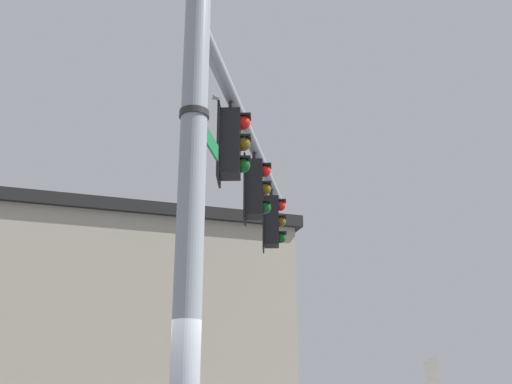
{
  "coord_description": "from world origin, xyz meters",
  "views": [
    {
      "loc": [
        6.84,
        0.92,
        1.49
      ],
      "look_at": [
        -4.14,
        0.62,
        5.42
      ],
      "focal_mm": 45.11,
      "sensor_mm": 36.0,
      "label": 1
    }
  ],
  "objects_px": {
    "traffic_light_nearest_pole": "(232,144)",
    "traffic_light_mid_outer": "(273,221)",
    "bird_flying": "(216,98)",
    "traffic_light_mid_inner": "(255,189)",
    "street_name_sign": "(200,125)"
  },
  "relations": [
    {
      "from": "traffic_light_mid_inner",
      "to": "bird_flying",
      "type": "height_order",
      "value": "bird_flying"
    },
    {
      "from": "bird_flying",
      "to": "street_name_sign",
      "type": "bearing_deg",
      "value": 3.66
    },
    {
      "from": "bird_flying",
      "to": "traffic_light_nearest_pole",
      "type": "bearing_deg",
      "value": 9.13
    },
    {
      "from": "traffic_light_nearest_pole",
      "to": "traffic_light_mid_outer",
      "type": "xyz_separation_m",
      "value": [
        -3.99,
        0.6,
        0.0
      ]
    },
    {
      "from": "traffic_light_nearest_pole",
      "to": "bird_flying",
      "type": "distance_m",
      "value": 4.98
    },
    {
      "from": "traffic_light_mid_outer",
      "to": "street_name_sign",
      "type": "xyz_separation_m",
      "value": [
        5.69,
        -0.88,
        -0.5
      ]
    },
    {
      "from": "traffic_light_mid_outer",
      "to": "street_name_sign",
      "type": "height_order",
      "value": "traffic_light_mid_outer"
    },
    {
      "from": "traffic_light_nearest_pole",
      "to": "traffic_light_mid_outer",
      "type": "height_order",
      "value": "same"
    },
    {
      "from": "traffic_light_nearest_pole",
      "to": "bird_flying",
      "type": "bearing_deg",
      "value": -170.87
    },
    {
      "from": "traffic_light_mid_outer",
      "to": "bird_flying",
      "type": "bearing_deg",
      "value": -90.08
    },
    {
      "from": "street_name_sign",
      "to": "bird_flying",
      "type": "xyz_separation_m",
      "value": [
        -5.69,
        -0.36,
        3.41
      ]
    },
    {
      "from": "traffic_light_nearest_pole",
      "to": "street_name_sign",
      "type": "bearing_deg",
      "value": -9.26
    },
    {
      "from": "traffic_light_mid_outer",
      "to": "bird_flying",
      "type": "relative_size",
      "value": 3.92
    },
    {
      "from": "traffic_light_mid_outer",
      "to": "bird_flying",
      "type": "xyz_separation_m",
      "value": [
        -0.0,
        -1.24,
        2.91
      ]
    },
    {
      "from": "traffic_light_nearest_pole",
      "to": "traffic_light_mid_inner",
      "type": "bearing_deg",
      "value": 171.43
    }
  ]
}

